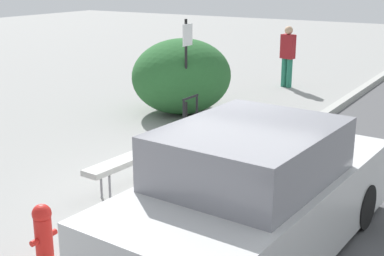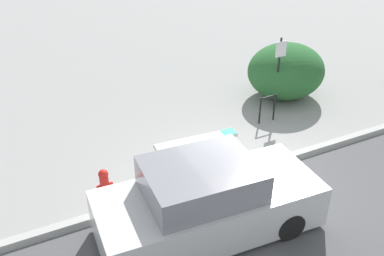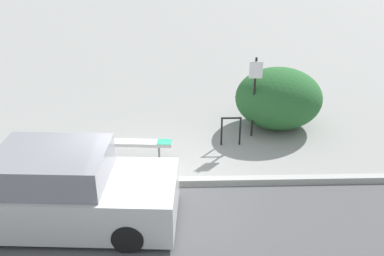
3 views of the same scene
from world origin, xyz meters
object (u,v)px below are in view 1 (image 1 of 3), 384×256
Objects in this scene: bike_rack at (190,112)px; parked_car_near at (255,198)px; fire_hydrant at (43,234)px; bench at (140,155)px; pedestrian at (288,55)px; sign_post at (186,62)px.

parked_car_near reaches higher than bike_rack.
bench is at bearing 13.00° from fire_hydrant.
pedestrian is at bearing 10.50° from bench.
bike_rack is 0.47× the size of pedestrian.
parked_car_near is at bearing -50.66° from fire_hydrant.
bike_rack is 4.88m from parked_car_near.
bike_rack is 0.36× the size of sign_post.
bike_rack is at bearing -142.18° from sign_post.
fire_hydrant is (-5.23, -1.31, -0.09)m from bike_rack.
pedestrian reaches higher than fire_hydrant.
sign_post is 0.51× the size of parked_car_near.
fire_hydrant is 0.17× the size of parked_car_near.
sign_post reaches higher than parked_car_near.
bench is 3.65m from sign_post.
bench is 0.95× the size of sign_post.
sign_post is 6.24m from fire_hydrant.
bench is at bearing 70.80° from parked_car_near.
bench is 2.75m from bike_rack.
pedestrian is 9.91m from parked_car_near.
bike_rack is (2.65, 0.72, 0.03)m from bench.
fire_hydrant is (-2.58, -0.59, -0.06)m from bench.
parked_car_near is (-1.04, -2.47, 0.24)m from bench.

